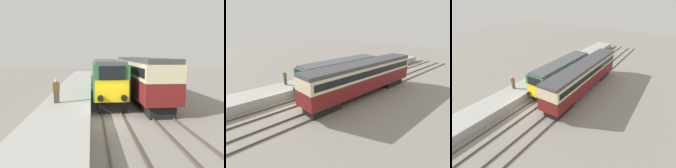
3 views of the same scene
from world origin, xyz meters
The scene contains 7 objects.
ground_plane centered at (0.00, 0.00, 0.00)m, with size 120.00×120.00×0.00m, color gray.
platform_left centered at (-3.30, 8.00, 0.50)m, with size 3.50×50.00×1.00m.
rails_near_track centered at (0.00, 5.00, 0.07)m, with size 1.51×60.00×0.14m.
rails_far_track centered at (3.40, 5.00, 0.07)m, with size 1.50×60.00×0.14m.
locomotive centered at (0.00, 7.55, 2.16)m, with size 2.70×12.48×3.93m.
passenger_carriage centered at (3.40, 8.00, 2.50)m, with size 2.75×16.52×4.15m.
person_on_platform centered at (-3.98, 1.67, 1.86)m, with size 0.44×0.26×1.72m.
Camera 3 is at (13.37, -12.12, 12.41)m, focal length 28.00 mm.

